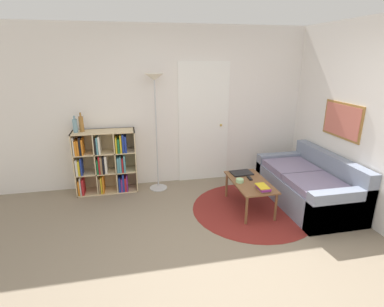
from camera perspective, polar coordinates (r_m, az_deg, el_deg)
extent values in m
plane|color=gray|center=(3.38, 6.53, -20.94)|extent=(14.00, 14.00, 0.00)
cube|color=silver|center=(5.06, -1.67, 8.77)|extent=(7.17, 0.05, 2.60)
cube|color=white|center=(5.15, 2.22, 5.76)|extent=(0.87, 0.02, 2.04)
sphere|color=tan|center=(5.22, 5.54, 5.40)|extent=(0.04, 0.04, 0.04)
cube|color=silver|center=(4.82, 26.97, 6.33)|extent=(0.05, 5.42, 2.60)
cube|color=olive|center=(4.79, 26.70, 5.64)|extent=(0.02, 0.77, 0.50)
cube|color=#C66656|center=(4.78, 26.59, 5.64)|extent=(0.01, 0.71, 0.44)
cylinder|color=maroon|center=(4.51, 11.51, -10.29)|extent=(1.75, 1.75, 0.01)
cube|color=beige|center=(5.05, -21.35, -1.83)|extent=(0.02, 0.34, 1.01)
cube|color=beige|center=(4.97, -10.68, -1.16)|extent=(0.02, 0.34, 1.01)
cube|color=beige|center=(4.85, -16.56, 4.05)|extent=(0.96, 0.34, 0.02)
cube|color=beige|center=(5.17, -15.58, -6.71)|extent=(0.96, 0.34, 0.02)
cube|color=beige|center=(5.14, -15.95, -0.91)|extent=(0.96, 0.02, 1.01)
cube|color=beige|center=(5.01, -17.80, -1.61)|extent=(0.02, 0.32, 0.98)
cube|color=beige|center=(4.98, -14.30, -1.39)|extent=(0.02, 0.32, 0.98)
cube|color=beige|center=(5.05, -15.90, -3.25)|extent=(0.92, 0.32, 0.02)
cube|color=beige|center=(4.94, -16.22, 0.28)|extent=(0.92, 0.32, 0.02)
cube|color=orange|center=(5.13, -20.63, -5.93)|extent=(0.02, 0.21, 0.24)
cube|color=silver|center=(5.11, -20.36, -5.64)|extent=(0.02, 0.22, 0.29)
cube|color=#B21E23|center=(5.11, -19.98, -5.85)|extent=(0.03, 0.21, 0.25)
cube|color=olive|center=(5.07, -17.14, -5.74)|extent=(0.02, 0.19, 0.25)
cube|color=gold|center=(5.09, -16.80, -5.49)|extent=(0.02, 0.25, 0.27)
cube|color=orange|center=(5.09, -16.48, -5.36)|extent=(0.02, 0.26, 0.28)
cube|color=navy|center=(5.05, -13.60, -5.60)|extent=(0.03, 0.20, 0.23)
cube|color=#7F287A|center=(5.05, -13.21, -5.64)|extent=(0.02, 0.20, 0.22)
cube|color=navy|center=(5.07, -12.92, -5.14)|extent=(0.03, 0.26, 0.29)
cube|color=#B21E23|center=(5.06, -12.55, -5.48)|extent=(0.03, 0.23, 0.23)
cube|color=#7F287A|center=(5.07, -12.27, -5.14)|extent=(0.02, 0.27, 0.27)
cube|color=silver|center=(4.99, -21.03, -2.38)|extent=(0.03, 0.19, 0.25)
cube|color=gold|center=(4.99, -20.63, -2.41)|extent=(0.03, 0.20, 0.23)
cube|color=navy|center=(4.98, -20.26, -2.21)|extent=(0.02, 0.20, 0.27)
cube|color=#196B38|center=(4.98, -17.46, -2.13)|extent=(0.02, 0.26, 0.23)
cube|color=#B21E23|center=(4.96, -17.19, -1.89)|extent=(0.02, 0.23, 0.28)
cube|color=olive|center=(4.96, -16.83, -1.90)|extent=(0.03, 0.25, 0.27)
cube|color=black|center=(4.95, -16.45, -1.90)|extent=(0.03, 0.23, 0.27)
cube|color=silver|center=(4.96, -16.03, -1.79)|extent=(0.03, 0.25, 0.28)
cube|color=teal|center=(4.95, -13.89, -1.89)|extent=(0.03, 0.24, 0.24)
cube|color=teal|center=(4.95, -13.48, -1.80)|extent=(0.03, 0.25, 0.25)
cube|color=#B21E23|center=(4.93, -13.09, -2.00)|extent=(0.02, 0.19, 0.23)
cube|color=teal|center=(4.94, -12.73, -1.65)|extent=(0.03, 0.24, 0.27)
cube|color=silver|center=(4.91, -21.52, 1.44)|extent=(0.02, 0.23, 0.28)
cube|color=orange|center=(4.92, -21.16, 1.18)|extent=(0.03, 0.24, 0.23)
cube|color=orange|center=(4.89, -20.81, 1.13)|extent=(0.03, 0.19, 0.23)
cube|color=black|center=(4.87, -20.47, 1.43)|extent=(0.03, 0.19, 0.28)
cube|color=orange|center=(4.90, -20.09, 1.34)|extent=(0.02, 0.23, 0.25)
cube|color=black|center=(4.85, -17.86, 1.40)|extent=(0.02, 0.20, 0.24)
cube|color=teal|center=(4.86, -17.57, 1.59)|extent=(0.02, 0.21, 0.27)
cube|color=silver|center=(4.84, -17.23, 1.64)|extent=(0.03, 0.20, 0.27)
cube|color=gold|center=(4.85, -14.22, 1.75)|extent=(0.02, 0.24, 0.25)
cube|color=#196B38|center=(4.83, -13.81, 1.59)|extent=(0.03, 0.21, 0.22)
cube|color=gold|center=(4.82, -13.41, 1.91)|extent=(0.03, 0.19, 0.28)
cube|color=navy|center=(4.81, -12.99, 1.97)|extent=(0.03, 0.19, 0.28)
cube|color=navy|center=(4.83, -12.55, 1.89)|extent=(0.03, 0.22, 0.26)
cylinder|color=#B7B7BC|center=(5.10, -6.40, -6.48)|extent=(0.29, 0.29, 0.01)
cylinder|color=#B7B7BC|center=(4.79, -6.79, 3.66)|extent=(0.02, 0.02, 1.77)
cone|color=white|center=(4.65, -7.20, 14.28)|extent=(0.30, 0.30, 0.10)
cube|color=gray|center=(4.82, 20.83, -6.59)|extent=(0.88, 1.66, 0.41)
cube|color=gray|center=(4.96, 24.60, -4.26)|extent=(0.16, 1.66, 0.75)
cube|color=gray|center=(4.26, 26.31, -9.67)|extent=(0.88, 0.16, 0.55)
cube|color=gray|center=(5.39, 16.74, -2.75)|extent=(0.88, 0.16, 0.55)
cube|color=gray|center=(4.43, 22.60, -5.43)|extent=(0.68, 0.65, 0.10)
cube|color=gray|center=(4.95, 18.35, -2.50)|extent=(0.68, 0.65, 0.10)
cube|color=brown|center=(4.37, 11.01, -5.34)|extent=(0.49, 0.91, 0.02)
cylinder|color=brown|center=(4.04, 10.34, -10.63)|extent=(0.04, 0.04, 0.40)
cylinder|color=brown|center=(4.73, 6.61, -5.98)|extent=(0.04, 0.04, 0.40)
cylinder|color=brown|center=(4.20, 15.66, -9.84)|extent=(0.04, 0.04, 0.40)
cylinder|color=brown|center=(4.87, 11.26, -5.50)|extent=(0.04, 0.04, 0.40)
cube|color=black|center=(4.61, 9.40, -3.67)|extent=(0.33, 0.25, 0.02)
cylinder|color=#9ED193|center=(4.29, 9.09, -5.12)|extent=(0.11, 0.11, 0.05)
cube|color=olive|center=(4.13, 13.33, -6.65)|extent=(0.13, 0.21, 0.02)
cube|color=#7F287A|center=(4.11, 13.39, -6.49)|extent=(0.13, 0.21, 0.02)
cube|color=#7F287A|center=(4.10, 13.45, -6.28)|extent=(0.13, 0.21, 0.02)
cube|color=gold|center=(4.10, 13.26, -6.05)|extent=(0.13, 0.21, 0.01)
cube|color=black|center=(4.44, 10.91, -4.62)|extent=(0.05, 0.14, 0.02)
cylinder|color=#6B93A3|center=(4.86, -21.37, 4.93)|extent=(0.07, 0.07, 0.20)
cylinder|color=#6B93A3|center=(4.84, -21.54, 6.40)|extent=(0.03, 0.03, 0.05)
cylinder|color=olive|center=(4.88, -20.32, 5.28)|extent=(0.07, 0.07, 0.23)
cylinder|color=olive|center=(4.86, -20.51, 6.97)|extent=(0.03, 0.03, 0.06)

